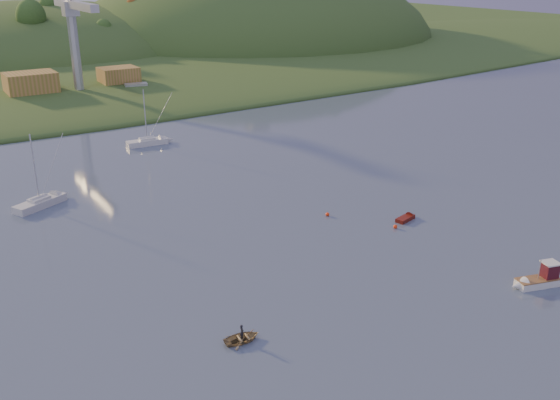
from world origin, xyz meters
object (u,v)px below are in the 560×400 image
fishing_boat (535,280)px  sailboat_far (147,141)px  sailboat_near (40,202)px  canoe (242,338)px  red_tender (408,217)px

fishing_boat → sailboat_far: 71.88m
sailboat_near → canoe: sailboat_near is taller
sailboat_far → canoe: (-16.40, -62.95, -0.34)m
fishing_boat → sailboat_near: 62.09m
sailboat_near → sailboat_far: (23.44, 20.63, -0.00)m
sailboat_far → sailboat_near: bearing=-134.7°
fishing_boat → sailboat_far: sailboat_far is taller
canoe → red_tender: (31.55, 12.36, -0.09)m
sailboat_near → red_tender: sailboat_near is taller
canoe → red_tender: bearing=-64.1°
sailboat_near → red_tender: bearing=-64.1°
sailboat_near → sailboat_far: sailboat_near is taller
canoe → sailboat_far: bearing=-10.1°
sailboat_far → red_tender: 52.81m
fishing_boat → canoe: 30.74m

